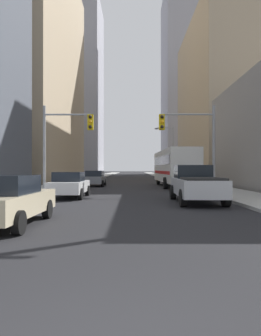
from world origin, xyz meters
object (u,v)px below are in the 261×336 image
Objects in this scene: sedan_grey at (95,178)px; traffic_signal_near_left at (65,135)px; sedan_white at (69,185)px; city_bus at (174,166)px; pickup_truck_silver at (196,184)px; sedan_beige at (6,200)px; traffic_signal_near_right at (190,134)px.

traffic_signal_near_left is at bearing -95.52° from sedan_grey.
sedan_white and sedan_grey have the same top height.
city_bus reaches higher than pickup_truck_silver.
city_bus is 2.73× the size of sedan_beige.
city_bus reaches higher than sedan_grey.
pickup_truck_silver is at bearing -93.14° from city_bus.
traffic_signal_near_right is (-0.05, -8.27, 2.12)m from city_bus.
sedan_grey is (-7.63, 0.94, -1.16)m from city_bus.
sedan_beige is 8.95m from sedan_white.
sedan_beige and sedan_grey have the same top height.
sedan_beige and sedan_white have the same top height.
sedan_grey is (0.05, 12.00, 0.00)m from sedan_white.
sedan_grey is 0.71× the size of traffic_signal_near_right.
pickup_truck_silver is 0.91× the size of traffic_signal_near_left.
traffic_signal_near_right reaches higher than sedan_grey.
traffic_signal_near_right reaches higher than sedan_beige.
sedan_beige is at bearing -86.33° from traffic_signal_near_left.
traffic_signal_near_right reaches higher than city_bus.
traffic_signal_near_left is at bearing 93.67° from sedan_beige.
sedan_grey is at bearing 84.48° from traffic_signal_near_left.
sedan_white is at bearing -124.78° from city_bus.
pickup_truck_silver is 9.55m from sedan_beige.
sedan_grey is 9.81m from traffic_signal_near_left.
traffic_signal_near_right is (7.63, 2.79, 3.27)m from sedan_white.
pickup_truck_silver is 6.16m from traffic_signal_near_right.
sedan_white is 12.00m from sedan_grey.
traffic_signal_near_left is (-0.84, 2.79, 3.25)m from sedan_white.
traffic_signal_near_left is (-8.52, -8.27, 2.10)m from city_bus.
sedan_grey is 12.37m from traffic_signal_near_right.
city_bus is at bearing 89.66° from traffic_signal_near_right.
sedan_grey is at bearing 129.46° from traffic_signal_near_right.
pickup_truck_silver reaches higher than sedan_beige.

